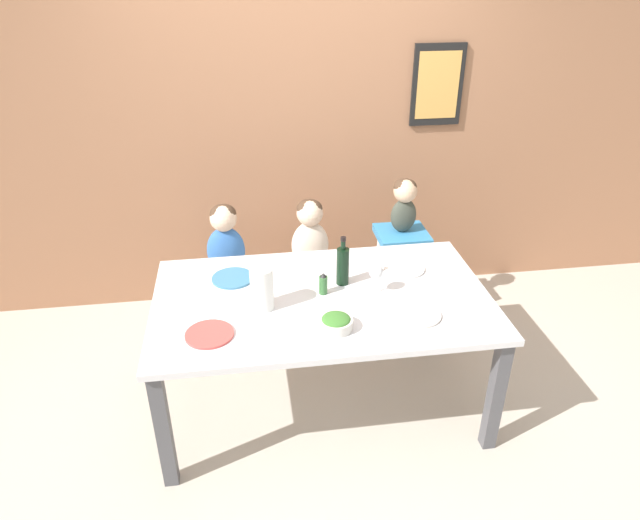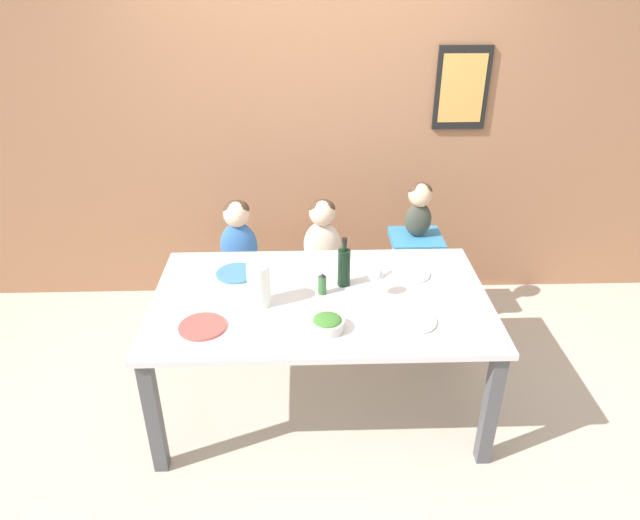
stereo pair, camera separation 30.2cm
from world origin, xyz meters
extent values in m
plane|color=#BCB2A3|center=(0.00, 0.00, 0.00)|extent=(14.00, 14.00, 0.00)
cube|color=#9E6B4C|center=(0.00, 1.31, 1.35)|extent=(10.00, 0.06, 2.70)
cube|color=black|center=(0.98, 1.27, 1.55)|extent=(0.36, 0.02, 0.54)
cube|color=gold|center=(0.98, 1.26, 1.55)|extent=(0.29, 0.00, 0.45)
cube|color=silver|center=(0.00, 0.00, 0.72)|extent=(1.79, 1.05, 0.03)
cube|color=#4C4C51|center=(-0.84, -0.46, 0.35)|extent=(0.07, 0.07, 0.70)
cube|color=#4C4C51|center=(0.84, -0.46, 0.35)|extent=(0.07, 0.07, 0.70)
cube|color=#4C4C51|center=(-0.84, 0.46, 0.35)|extent=(0.07, 0.07, 0.70)
cube|color=#4C4C51|center=(0.84, 0.46, 0.35)|extent=(0.07, 0.07, 0.70)
cylinder|color=silver|center=(-0.66, 0.65, 0.21)|extent=(0.04, 0.04, 0.42)
cylinder|color=silver|center=(-0.37, 0.65, 0.21)|extent=(0.04, 0.04, 0.42)
cylinder|color=silver|center=(-0.66, 0.93, 0.21)|extent=(0.04, 0.04, 0.42)
cylinder|color=silver|center=(-0.37, 0.93, 0.21)|extent=(0.04, 0.04, 0.42)
cube|color=white|center=(-0.51, 0.79, 0.45)|extent=(0.40, 0.37, 0.05)
cylinder|color=silver|center=(-0.10, 0.65, 0.21)|extent=(0.04, 0.04, 0.42)
cylinder|color=silver|center=(0.18, 0.65, 0.21)|extent=(0.04, 0.04, 0.42)
cylinder|color=silver|center=(-0.10, 0.93, 0.21)|extent=(0.04, 0.04, 0.42)
cylinder|color=silver|center=(0.18, 0.93, 0.21)|extent=(0.04, 0.04, 0.42)
cube|color=white|center=(0.04, 0.79, 0.45)|extent=(0.40, 0.37, 0.05)
cylinder|color=silver|center=(0.54, 0.67, 0.32)|extent=(0.04, 0.04, 0.65)
cylinder|color=silver|center=(0.78, 0.67, 0.32)|extent=(0.04, 0.04, 0.65)
cylinder|color=silver|center=(0.54, 0.91, 0.32)|extent=(0.04, 0.04, 0.65)
cylinder|color=silver|center=(0.78, 0.91, 0.32)|extent=(0.04, 0.04, 0.65)
cube|color=teal|center=(0.66, 0.79, 0.67)|extent=(0.34, 0.32, 0.05)
ellipsoid|color=#3366B2|center=(-0.51, 0.79, 0.64)|extent=(0.25, 0.14, 0.34)
sphere|color=beige|center=(-0.51, 0.79, 0.87)|extent=(0.17, 0.17, 0.17)
ellipsoid|color=#473323|center=(-0.51, 0.80, 0.90)|extent=(0.17, 0.16, 0.12)
ellipsoid|color=beige|center=(0.04, 0.79, 0.64)|extent=(0.25, 0.14, 0.34)
sphere|color=beige|center=(0.04, 0.79, 0.87)|extent=(0.17, 0.17, 0.17)
ellipsoid|color=#473323|center=(0.04, 0.80, 0.90)|extent=(0.17, 0.16, 0.12)
ellipsoid|color=#3D4238|center=(0.66, 0.79, 0.81)|extent=(0.17, 0.10, 0.24)
sphere|color=#D6AD89|center=(0.66, 0.79, 0.99)|extent=(0.15, 0.15, 0.15)
ellipsoid|color=#473323|center=(0.66, 0.80, 1.01)|extent=(0.15, 0.15, 0.11)
cylinder|color=black|center=(0.13, 0.12, 0.84)|extent=(0.07, 0.07, 0.21)
cylinder|color=black|center=(0.13, 0.12, 0.98)|extent=(0.03, 0.03, 0.07)
cylinder|color=black|center=(0.13, 0.12, 1.01)|extent=(0.03, 0.03, 0.02)
cylinder|color=white|center=(-0.32, -0.06, 0.85)|extent=(0.12, 0.12, 0.23)
cylinder|color=white|center=(0.29, 0.00, 0.74)|extent=(0.06, 0.06, 0.00)
cylinder|color=white|center=(0.29, 0.00, 0.78)|extent=(0.01, 0.01, 0.08)
ellipsoid|color=white|center=(0.29, 0.00, 0.86)|extent=(0.08, 0.08, 0.08)
cylinder|color=silver|center=(0.02, -0.30, 0.76)|extent=(0.17, 0.17, 0.06)
ellipsoid|color=#3D752D|center=(0.02, -0.30, 0.79)|extent=(0.14, 0.14, 0.04)
cylinder|color=#D14C47|center=(-0.59, -0.26, 0.74)|extent=(0.23, 0.23, 0.01)
cylinder|color=teal|center=(-0.47, 0.25, 0.74)|extent=(0.23, 0.23, 0.01)
cylinder|color=silver|center=(0.51, 0.22, 0.74)|extent=(0.23, 0.23, 0.01)
cylinder|color=silver|center=(0.45, -0.25, 0.74)|extent=(0.23, 0.23, 0.01)
cylinder|color=#336633|center=(0.01, 0.03, 0.79)|extent=(0.05, 0.05, 0.10)
cone|color=black|center=(0.01, 0.03, 0.85)|extent=(0.04, 0.04, 0.02)
camera|label=1|loc=(-0.38, -2.55, 2.37)|focal=32.00mm
camera|label=2|loc=(-0.08, -2.57, 2.37)|focal=32.00mm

